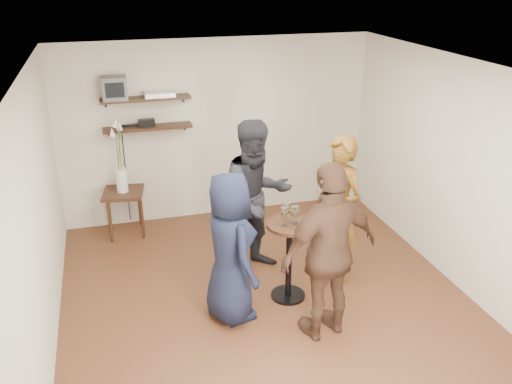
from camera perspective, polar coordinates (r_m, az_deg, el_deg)
room at (r=5.60m, az=1.35°, el=-0.46°), size 4.58×5.08×2.68m
shelf_upper at (r=7.49m, az=-11.56°, el=9.61°), size 1.20×0.25×0.04m
shelf_lower at (r=7.59m, az=-11.32°, el=6.67°), size 1.20×0.25×0.04m
crt_monitor at (r=7.43m, az=-14.69°, el=10.56°), size 0.32×0.30×0.30m
dvd_deck at (r=7.49m, az=-10.13°, el=10.10°), size 0.40×0.24×0.06m
radio at (r=7.57m, az=-11.45°, el=7.15°), size 0.22×0.10×0.10m
power_strip at (r=7.61m, az=-13.27°, el=6.81°), size 0.30×0.05×0.03m
side_table at (r=7.67m, az=-13.75°, el=-0.66°), size 0.61×0.61×0.64m
vase_lilies at (r=7.51m, az=-14.07°, el=2.40°), size 0.20×0.21×1.05m
drinks_table at (r=6.02m, az=3.51°, el=-6.15°), size 0.51×0.51×0.93m
wine_glass_fl at (r=5.75m, az=3.02°, el=-2.23°), size 0.07×0.07×0.22m
wine_glass_fr at (r=5.80m, az=4.25°, el=-2.09°), size 0.07×0.07×0.21m
wine_glass_bl at (r=5.86m, az=3.25°, el=-1.80°), size 0.07×0.07×0.21m
wine_glass_br at (r=5.83m, az=3.92°, el=-2.07°), size 0.06×0.06×0.19m
person_plaid at (r=6.34m, az=8.61°, el=-1.89°), size 0.63×0.76×1.77m
person_dark at (r=6.42m, az=0.07°, el=-0.64°), size 1.07×0.92×1.90m
person_navy at (r=5.60m, az=-2.76°, el=-5.91°), size 0.69×0.90×1.64m
person_brown at (r=5.34m, az=7.77°, el=-6.32°), size 1.16×0.69×1.86m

